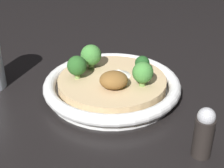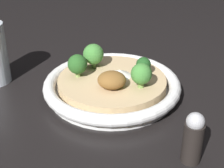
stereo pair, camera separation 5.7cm
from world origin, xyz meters
name	(u,v)px [view 1 (the left image)]	position (x,y,z in m)	size (l,w,h in m)	color
ground_plane	(112,94)	(0.00, 0.00, 0.00)	(6.00, 6.00, 0.00)	black
risotto_bowl	(112,86)	(0.00, 0.00, 0.02)	(0.27, 0.27, 0.04)	white
cheese_sprinkle	(119,72)	(0.01, 0.01, 0.04)	(0.05, 0.05, 0.01)	white
crispy_onion_garnish	(111,80)	(0.00, -0.04, 0.05)	(0.05, 0.05, 0.03)	brown
broccoli_right	(142,64)	(0.06, 0.02, 0.06)	(0.03, 0.03, 0.04)	#668E47
broccoli_back	(91,55)	(-0.04, 0.05, 0.06)	(0.04, 0.04, 0.05)	#668E47
broccoli_back_left	(77,66)	(-0.07, 0.01, 0.06)	(0.04, 0.04, 0.05)	#84A856
broccoli_front_right	(143,73)	(0.05, -0.03, 0.06)	(0.04, 0.04, 0.05)	#759E4C
pepper_shaker	(204,132)	(0.12, -0.19, 0.04)	(0.03, 0.03, 0.08)	black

